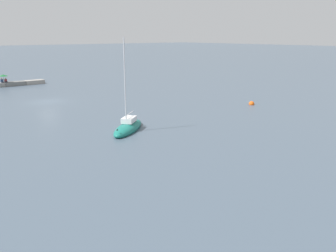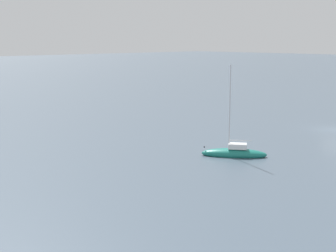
{
  "view_description": "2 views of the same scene",
  "coord_description": "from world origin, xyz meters",
  "views": [
    {
      "loc": [
        16.54,
        42.95,
        8.07
      ],
      "look_at": [
        3.81,
        27.78,
        2.98
      ],
      "focal_mm": 38.15,
      "sensor_mm": 36.0,
      "label": 1
    },
    {
      "loc": [
        -25.62,
        50.52,
        10.02
      ],
      "look_at": [
        7.4,
        18.64,
        1.8
      ],
      "focal_mm": 52.14,
      "sensor_mm": 36.0,
      "label": 2
    }
  ],
  "objects": [
    {
      "name": "sailboat_teal_outer",
      "position": [
        -0.03,
        17.83,
        0.28
      ],
      "size": [
        5.45,
        4.67,
        8.17
      ],
      "rotation": [
        0.0,
        0.0,
        5.36
      ],
      "color": "#197266",
      "rests_on": "ground_plane"
    },
    {
      "name": "ground_plane",
      "position": [
        0.0,
        0.0,
        0.0
      ],
      "size": [
        500.0,
        500.0,
        0.0
      ],
      "primitive_type": "plane",
      "color": "#475666"
    }
  ]
}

